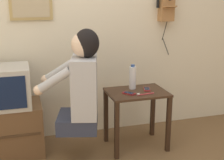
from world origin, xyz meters
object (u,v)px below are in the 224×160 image
Objects in this scene: framed_picture at (30,0)px; toothbrush at (144,94)px; television at (5,87)px; cell_phone_spare at (147,89)px; person at (82,83)px; wall_phone_antique at (167,1)px; cell_phone_held at (129,93)px; water_bottle at (133,77)px.

framed_picture is 1.43m from toothbrush.
cell_phone_spare is at bearing -6.93° from television.
framed_picture reaches higher than person.
framed_picture is (-1.43, 0.04, 0.02)m from wall_phone_antique.
person reaches higher than television.
wall_phone_antique is (1.72, 0.25, 0.76)m from television.
cell_phone_held is at bearing -143.17° from cell_phone_spare.
wall_phone_antique is 1.01m from cell_phone_spare.
wall_phone_antique is at bearing -1.76° from framed_picture.
toothbrush is at bearing -103.47° from cell_phone_spare.
person reaches higher than water_bottle.
cell_phone_spare is at bearing -30.96° from water_bottle.
toothbrush is (0.59, -0.03, -0.15)m from person.
cell_phone_spare is at bearing -132.33° from wall_phone_antique.
framed_picture is at bearing 52.08° from toothbrush.
framed_picture is 1.65× the size of water_bottle.
person is 0.58m from water_bottle.
cell_phone_spare is 0.76× the size of toothbrush.
television is 3.34× the size of cell_phone_spare.
toothbrush is at bearing -79.43° from water_bottle.
person is 3.71× the size of water_bottle.
television is 1.83× the size of water_bottle.
water_bottle is at bearing 166.62° from cell_phone_spare.
cell_phone_spare is 0.17m from toothbrush.
television is 1.30m from toothbrush.
wall_phone_antique is 2.06× the size of framed_picture.
cell_phone_held is 0.75× the size of toothbrush.
toothbrush is (0.04, -0.22, -0.11)m from water_bottle.
person is at bearing 148.63° from cell_phone_held.
television is at bearing -135.54° from framed_picture.
wall_phone_antique is 6.23× the size of cell_phone_held.
wall_phone_antique is at bearing 33.76° from water_bottle.
framed_picture is at bearing 44.46° from television.
water_bottle is at bearing -22.16° from framed_picture.
cell_phone_held is at bearing -140.56° from wall_phone_antique.
framed_picture is 3.01× the size of cell_phone_spare.
cell_phone_held is (0.46, 0.03, -0.15)m from person.
water_bottle is (-0.13, 0.08, 0.11)m from cell_phone_spare.
water_bottle is 0.25m from toothbrush.
television is 1.90m from wall_phone_antique.
toothbrush reaches higher than cell_phone_spare.
cell_phone_held is (0.84, -0.53, -0.87)m from framed_picture.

